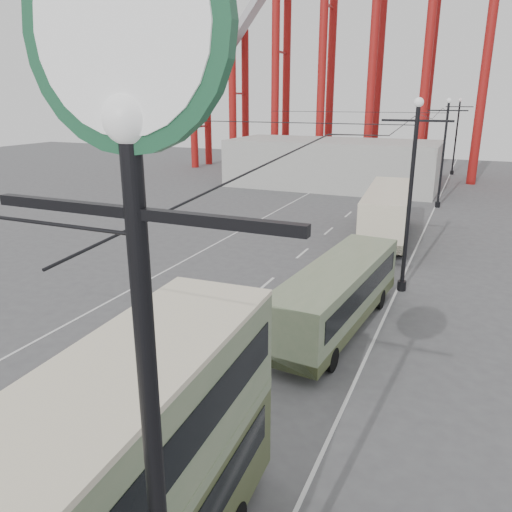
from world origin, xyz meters
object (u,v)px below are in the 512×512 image
at_px(pedestrian, 253,328).
at_px(single_decker_green, 338,293).
at_px(single_decker_cream, 388,211).
at_px(lamp_post_near, 139,260).

bearing_deg(pedestrian, single_decker_green, -144.09).
distance_m(single_decker_green, single_decker_cream, 15.06).
relative_size(lamp_post_near, single_decker_cream, 0.95).
distance_m(lamp_post_near, pedestrian, 14.85).
bearing_deg(lamp_post_near, single_decker_green, 96.96).
distance_m(single_decker_cream, pedestrian, 18.22).
xyz_separation_m(single_decker_cream, pedestrian, (-2.00, -18.07, -1.09)).
relative_size(lamp_post_near, single_decker_green, 1.07).
height_order(single_decker_cream, pedestrian, single_decker_cream).
distance_m(single_decker_green, pedestrian, 3.99).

